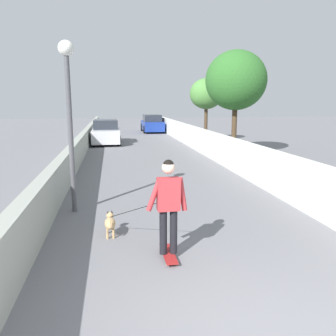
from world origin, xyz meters
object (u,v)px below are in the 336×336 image
at_px(person_skateboarder, 168,200).
at_px(dog, 110,223).
at_px(skateboard, 168,254).
at_px(tree_right_near, 236,81).
at_px(lamp_post, 69,96).
at_px(car_near, 106,132).
at_px(car_far, 152,124).
at_px(tree_right_mid, 206,94).

distance_m(person_skateboarder, dog, 1.73).
relative_size(skateboard, person_skateboarder, 0.48).
relative_size(skateboard, dog, 0.53).
xyz_separation_m(tree_right_near, person_skateboarder, (-10.64, 5.08, -2.62)).
xyz_separation_m(tree_right_near, lamp_post, (-7.74, 6.95, -0.87)).
bearing_deg(person_skateboarder, tree_right_near, -25.51).
relative_size(dog, car_near, 0.37).
relative_size(lamp_post, dog, 2.68).
bearing_deg(car_near, lamp_post, 177.54).
bearing_deg(person_skateboarder, dog, 40.14).
distance_m(tree_right_near, car_near, 9.38).
bearing_deg(tree_right_near, car_far, 9.56).
relative_size(tree_right_near, lamp_post, 1.26).
xyz_separation_m(person_skateboarder, car_far, (24.88, -2.68, -0.34)).
relative_size(lamp_post, car_near, 1.00).
distance_m(tree_right_mid, lamp_post, 15.51).
xyz_separation_m(lamp_post, person_skateboarder, (-2.90, -1.88, -1.74)).
bearing_deg(dog, skateboard, -139.86).
distance_m(tree_right_mid, person_skateboarder, 17.59).
bearing_deg(tree_right_near, dog, 147.29).
xyz_separation_m(tree_right_near, car_near, (6.24, 6.35, -2.95)).
xyz_separation_m(skateboard, car_near, (16.88, 1.28, 0.65)).
height_order(tree_right_mid, person_skateboarder, tree_right_mid).
bearing_deg(car_near, tree_right_mid, -92.11).
bearing_deg(skateboard, lamp_post, 32.94).
distance_m(dog, car_near, 15.71).
xyz_separation_m(lamp_post, dog, (-1.71, -0.88, -2.52)).
height_order(person_skateboarder, car_far, person_skateboarder).
bearing_deg(lamp_post, skateboard, -147.06).
xyz_separation_m(lamp_post, car_far, (21.98, -4.55, -2.08)).
relative_size(lamp_post, person_skateboarder, 2.45).
height_order(tree_right_mid, dog, tree_right_mid).
relative_size(person_skateboarder, car_near, 0.41).
distance_m(lamp_post, skateboard, 4.40).
xyz_separation_m(skateboard, dog, (1.18, 1.00, 0.21)).
xyz_separation_m(car_near, car_far, (8.00, -3.95, 0.00)).
relative_size(skateboard, car_near, 0.20).
relative_size(dog, car_far, 0.36).
xyz_separation_m(lamp_post, car_near, (13.98, -0.60, -2.08)).
bearing_deg(car_near, dog, -178.98).
relative_size(lamp_post, skateboard, 5.05).
height_order(tree_right_mid, car_far, tree_right_mid).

